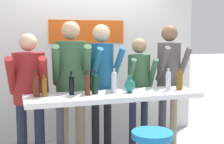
% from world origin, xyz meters
% --- Properties ---
extents(back_wall, '(3.72, 0.12, 2.49)m').
position_xyz_m(back_wall, '(-0.00, 1.36, 1.25)').
color(back_wall, silver).
rests_on(back_wall, ground_plane).
extents(tasting_table, '(2.12, 0.58, 0.94)m').
position_xyz_m(tasting_table, '(0.00, 0.00, 0.79)').
color(tasting_table, white).
rests_on(tasting_table, ground_plane).
extents(person_far_left, '(0.53, 0.61, 1.66)m').
position_xyz_m(person_far_left, '(-0.96, 0.45, 1.02)').
color(person_far_left, '#23283D').
rests_on(person_far_left, ground_plane).
extents(person_left, '(0.53, 0.63, 1.82)m').
position_xyz_m(person_left, '(-0.44, 0.44, 1.13)').
color(person_left, gray).
rests_on(person_left, ground_plane).
extents(person_center_left, '(0.44, 0.57, 1.78)m').
position_xyz_m(person_center_left, '(-0.01, 0.49, 1.12)').
color(person_center_left, black).
rests_on(person_center_left, ground_plane).
extents(person_center, '(0.42, 0.52, 1.60)m').
position_xyz_m(person_center, '(0.53, 0.50, 1.00)').
color(person_center, '#23283D').
rests_on(person_center, ground_plane).
extents(person_center_right, '(0.43, 0.56, 1.78)m').
position_xyz_m(person_center_right, '(0.99, 0.47, 1.12)').
color(person_center_right, gray).
rests_on(person_center_right, ground_plane).
extents(wine_bottle_0, '(0.07, 0.07, 0.30)m').
position_xyz_m(wine_bottle_0, '(-0.91, 0.09, 1.08)').
color(wine_bottle_0, '#4C1E0F').
rests_on(wine_bottle_0, tasting_table).
extents(wine_bottle_1, '(0.07, 0.07, 0.31)m').
position_xyz_m(wine_bottle_1, '(0.71, -0.04, 1.08)').
color(wine_bottle_1, '#B7BCC1').
rests_on(wine_bottle_1, tasting_table).
extents(wine_bottle_2, '(0.06, 0.06, 0.29)m').
position_xyz_m(wine_bottle_2, '(-0.50, 0.07, 1.07)').
color(wine_bottle_2, black).
rests_on(wine_bottle_2, tasting_table).
extents(wine_bottle_3, '(0.06, 0.06, 0.27)m').
position_xyz_m(wine_bottle_3, '(-0.82, 0.06, 1.07)').
color(wine_bottle_3, brown).
rests_on(wine_bottle_3, tasting_table).
extents(wine_bottle_4, '(0.06, 0.06, 0.29)m').
position_xyz_m(wine_bottle_4, '(-0.33, -0.01, 1.08)').
color(wine_bottle_4, '#4C1E0F').
rests_on(wine_bottle_4, tasting_table).
extents(wine_bottle_5, '(0.07, 0.07, 0.32)m').
position_xyz_m(wine_bottle_5, '(0.01, 0.04, 1.09)').
color(wine_bottle_5, '#B7BCC1').
rests_on(wine_bottle_5, tasting_table).
extents(wine_bottle_6, '(0.08, 0.08, 0.30)m').
position_xyz_m(wine_bottle_6, '(0.89, -0.01, 1.08)').
color(wine_bottle_6, brown).
rests_on(wine_bottle_6, tasting_table).
extents(wine_bottle_7, '(0.08, 0.08, 0.29)m').
position_xyz_m(wine_bottle_7, '(-0.23, 0.04, 1.08)').
color(wine_bottle_7, black).
rests_on(wine_bottle_7, tasting_table).
extents(decorative_vase, '(0.13, 0.13, 0.22)m').
position_xyz_m(decorative_vase, '(0.20, -0.01, 1.03)').
color(decorative_vase, '#1E665B').
rests_on(decorative_vase, tasting_table).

